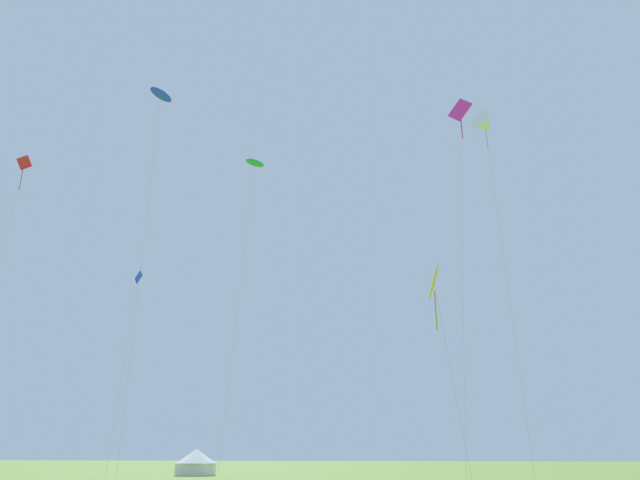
# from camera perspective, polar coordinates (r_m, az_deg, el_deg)

# --- Properties ---
(kite_red_diamond) EXTENTS (1.03, 1.78, 28.07)m
(kite_red_diamond) POSITION_cam_1_polar(r_m,az_deg,el_deg) (61.22, -26.75, 5.42)
(kite_red_diamond) COLOR red
(kite_red_diamond) RESTS_ON ground
(kite_magenta_diamond) EXTENTS (3.45, 3.22, 35.04)m
(kite_magenta_diamond) POSITION_cam_1_polar(r_m,az_deg,el_deg) (60.75, 13.28, 11.69)
(kite_magenta_diamond) COLOR #E02DA3
(kite_magenta_diamond) RESTS_ON ground
(kite_white_delta) EXTENTS (2.72, 3.29, 28.74)m
(kite_white_delta) POSITION_cam_1_polar(r_m,az_deg,el_deg) (52.00, 15.56, 10.55)
(kite_white_delta) COLOR white
(kite_white_delta) RESTS_ON ground
(kite_yellow_diamond) EXTENTS (1.56, 1.99, 11.54)m
(kite_yellow_diamond) POSITION_cam_1_polar(r_m,az_deg,el_deg) (32.36, 10.91, -4.30)
(kite_yellow_diamond) COLOR yellow
(kite_yellow_diamond) RESTS_ON ground
(kite_green_parafoil) EXTENTS (3.09, 2.54, 33.42)m
(kite_green_parafoil) POSITION_cam_1_polar(r_m,az_deg,el_deg) (68.20, -6.27, 7.26)
(kite_green_parafoil) COLOR green
(kite_green_parafoil) RESTS_ON ground
(kite_blue_parafoil) EXTENTS (2.10, 3.71, 37.75)m
(kite_blue_parafoil) POSITION_cam_1_polar(r_m,az_deg,el_deg) (65.91, -15.00, 13.25)
(kite_blue_parafoil) COLOR blue
(kite_blue_parafoil) RESTS_ON ground
(kite_blue_diamond) EXTENTS (1.46, 1.69, 21.72)m
(kite_blue_diamond) POSITION_cam_1_polar(r_m,az_deg,el_deg) (70.34, -17.07, -3.90)
(kite_blue_diamond) COLOR blue
(kite_blue_diamond) RESTS_ON ground
(festival_tent_center) EXTENTS (3.71, 3.71, 2.41)m
(festival_tent_center) POSITION_cam_1_polar(r_m,az_deg,el_deg) (61.96, -11.78, -20.01)
(festival_tent_center) COLOR white
(festival_tent_center) RESTS_ON ground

